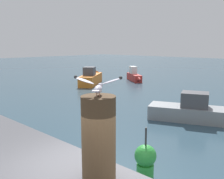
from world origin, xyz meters
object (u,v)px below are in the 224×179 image
at_px(channel_buoy, 145,160).
at_px(boat_grey, 213,114).
at_px(mooring_post, 99,138).
at_px(boat_orange, 92,78).
at_px(seagull, 98,86).
at_px(boat_red, 134,76).

bearing_deg(channel_buoy, boat_grey, 95.92).
bearing_deg(boat_grey, mooring_post, -77.69).
xyz_separation_m(boat_grey, boat_orange, (-12.14, 4.08, 0.10)).
bearing_deg(boat_orange, mooring_post, -42.33).
height_order(mooring_post, boat_grey, mooring_post).
height_order(seagull, channel_buoy, seagull).
distance_m(mooring_post, channel_buoy, 3.59).
relative_size(boat_grey, channel_buoy, 3.93).
bearing_deg(channel_buoy, seagull, -65.80).
bearing_deg(boat_red, channel_buoy, -51.08).
xyz_separation_m(mooring_post, channel_buoy, (-1.30, 2.88, -1.71)).
xyz_separation_m(mooring_post, seagull, (-0.00, 0.00, 0.68)).
bearing_deg(mooring_post, channel_buoy, 114.21).
xyz_separation_m(mooring_post, boat_red, (-12.43, 16.67, -1.74)).
relative_size(boat_orange, channel_buoy, 3.47).
bearing_deg(boat_grey, seagull, -77.70).
distance_m(boat_red, channel_buoy, 17.72).
height_order(boat_red, boat_orange, boat_orange).
bearing_deg(boat_red, boat_orange, -112.48).
distance_m(mooring_post, seagull, 0.68).
xyz_separation_m(seagull, boat_orange, (-14.03, 12.78, -2.36)).
relative_size(boat_red, boat_grey, 0.61).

